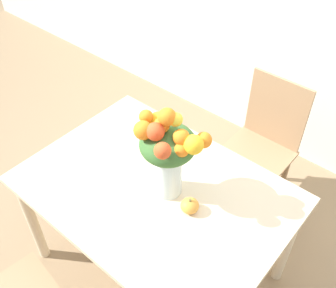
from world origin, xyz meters
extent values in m
plane|color=#8E7556|center=(0.00, 0.00, 0.00)|extent=(12.00, 12.00, 0.00)
cube|color=beige|center=(0.00, 0.00, 0.71)|extent=(1.32, 0.94, 0.03)
cylinder|color=beige|center=(-0.60, -0.41, 0.35)|extent=(0.06, 0.06, 0.70)
cylinder|color=beige|center=(-0.60, 0.41, 0.35)|extent=(0.06, 0.06, 0.70)
cylinder|color=beige|center=(0.60, 0.41, 0.35)|extent=(0.06, 0.06, 0.70)
cylinder|color=silver|center=(0.06, 0.03, 0.86)|extent=(0.14, 0.14, 0.26)
cylinder|color=silver|center=(0.06, 0.03, 0.80)|extent=(0.12, 0.12, 0.13)
cylinder|color=#38662D|center=(0.09, 0.03, 0.89)|extent=(0.01, 0.01, 0.31)
cylinder|color=#38662D|center=(0.07, 0.06, 0.89)|extent=(0.01, 0.01, 0.31)
cylinder|color=#38662D|center=(0.04, 0.05, 0.89)|extent=(0.01, 0.01, 0.31)
cylinder|color=#38662D|center=(0.04, 0.01, 0.89)|extent=(0.01, 0.00, 0.31)
cylinder|color=#38662D|center=(0.07, 0.00, 0.89)|extent=(0.01, 0.01, 0.31)
ellipsoid|color=#38662D|center=(0.06, 0.03, 1.04)|extent=(0.26, 0.26, 0.16)
sphere|color=orange|center=(0.06, 0.03, 1.20)|extent=(0.08, 0.08, 0.08)
sphere|color=orange|center=(-0.06, 0.02, 1.14)|extent=(0.06, 0.06, 0.06)
sphere|color=orange|center=(-0.01, -0.05, 1.13)|extent=(0.08, 0.08, 0.08)
sphere|color=orange|center=(0.04, 0.02, 1.15)|extent=(0.07, 0.07, 0.07)
sphere|color=#D64C23|center=(0.13, -0.08, 1.13)|extent=(0.07, 0.07, 0.07)
sphere|color=yellow|center=(0.08, 0.05, 1.18)|extent=(0.06, 0.06, 0.06)
sphere|color=#D64C23|center=(0.04, -0.03, 1.14)|extent=(0.08, 0.08, 0.08)
sphere|color=yellow|center=(0.19, 0.04, 1.11)|extent=(0.09, 0.09, 0.09)
sphere|color=orange|center=(0.13, 0.03, 1.13)|extent=(0.07, 0.07, 0.07)
sphere|color=orange|center=(0.20, 0.10, 1.09)|extent=(0.07, 0.07, 0.07)
sphere|color=yellow|center=(-0.03, 0.07, 1.10)|extent=(0.09, 0.09, 0.09)
sphere|color=orange|center=(0.15, 0.01, 1.08)|extent=(0.07, 0.07, 0.07)
ellipsoid|color=gold|center=(0.22, 0.00, 0.76)|extent=(0.09, 0.09, 0.07)
cylinder|color=brown|center=(0.22, 0.00, 0.80)|extent=(0.01, 0.01, 0.02)
cube|color=#9E7A56|center=(0.14, 0.80, 0.44)|extent=(0.42, 0.42, 0.02)
cylinder|color=#9E7A56|center=(-0.03, 0.63, 0.22)|extent=(0.04, 0.04, 0.43)
cylinder|color=#9E7A56|center=(0.31, 0.63, 0.22)|extent=(0.04, 0.04, 0.43)
cylinder|color=#9E7A56|center=(-0.03, 0.97, 0.22)|extent=(0.04, 0.04, 0.43)
cylinder|color=#9E7A56|center=(0.31, 0.97, 0.22)|extent=(0.04, 0.04, 0.43)
cube|color=#9E7A56|center=(0.14, 1.00, 0.69)|extent=(0.40, 0.02, 0.48)
cylinder|color=#9E7A56|center=(-0.32, -0.60, 0.22)|extent=(0.04, 0.04, 0.43)
camera|label=1|loc=(0.89, -0.94, 2.22)|focal=42.00mm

